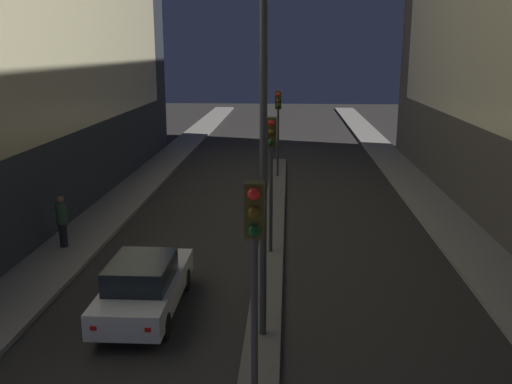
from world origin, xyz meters
name	(u,v)px	position (x,y,z in m)	size (l,w,h in m)	color
median_strip	(272,234)	(0.00, 15.03, 0.07)	(0.83, 28.07, 0.14)	#66605B
traffic_light_near	(254,252)	(0.00, 4.23, 3.35)	(0.32, 0.42, 4.36)	#383838
traffic_light_mid	(271,154)	(0.00, 13.04, 3.35)	(0.32, 0.42, 4.36)	#383838
traffic_light_far	(278,114)	(0.00, 24.35, 3.35)	(0.32, 0.42, 4.36)	#383838
street_lamp	(264,54)	(0.00, 7.51, 6.45)	(0.55, 0.55, 9.23)	#383838
car_left_lane	(144,285)	(-3.05, 8.67, 0.76)	(1.72, 4.41, 1.53)	silver
pedestrian_on_left_sidewalk	(62,220)	(-6.89, 13.09, 1.07)	(0.35, 0.35, 1.74)	black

